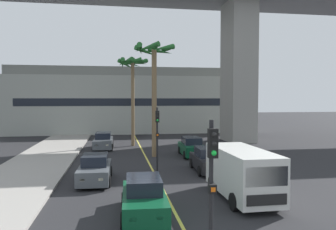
% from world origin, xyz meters
% --- Properties ---
extents(sidewalk_left, '(4.80, 80.00, 0.15)m').
position_xyz_m(sidewalk_left, '(-8.00, 16.00, 0.07)').
color(sidewalk_left, '#9E9991').
rests_on(sidewalk_left, ground).
extents(lane_stripe_center, '(0.14, 56.00, 0.01)m').
position_xyz_m(lane_stripe_center, '(0.00, 24.00, 0.00)').
color(lane_stripe_center, '#DBCC4C').
rests_on(lane_stripe_center, ground).
extents(pier_building_backdrop, '(33.72, 8.04, 9.08)m').
position_xyz_m(pier_building_backdrop, '(0.00, 46.97, 4.48)').
color(pier_building_backdrop, '#ADB2A8').
rests_on(pier_building_backdrop, ground).
extents(car_queue_front, '(1.93, 4.15, 1.56)m').
position_xyz_m(car_queue_front, '(3.54, 19.63, 0.72)').
color(car_queue_front, black).
rests_on(car_queue_front, ground).
extents(car_queue_second, '(1.92, 4.14, 1.56)m').
position_xyz_m(car_queue_second, '(3.84, 25.55, 0.72)').
color(car_queue_second, '#0C4728').
rests_on(car_queue_second, ground).
extents(car_queue_third, '(1.95, 4.16, 1.56)m').
position_xyz_m(car_queue_third, '(-1.31, 11.97, 0.72)').
color(car_queue_third, '#0C4728').
rests_on(car_queue_third, ground).
extents(car_queue_fourth, '(1.91, 4.14, 1.56)m').
position_xyz_m(car_queue_fourth, '(-3.61, 17.93, 0.72)').
color(car_queue_fourth, '#4C5156').
rests_on(car_queue_fourth, ground).
extents(car_queue_fifth, '(1.91, 4.14, 1.56)m').
position_xyz_m(car_queue_fifth, '(-3.60, 30.68, 0.72)').
color(car_queue_fifth, '#4C5156').
rests_on(car_queue_fifth, ground).
extents(delivery_van, '(2.20, 5.27, 2.36)m').
position_xyz_m(delivery_van, '(3.48, 13.56, 1.29)').
color(delivery_van, silver).
rests_on(delivery_van, ground).
extents(traffic_light_median_near, '(0.24, 0.37, 4.20)m').
position_xyz_m(traffic_light_median_near, '(0.06, 7.05, 2.71)').
color(traffic_light_median_near, black).
rests_on(traffic_light_median_near, ground).
extents(traffic_light_median_far, '(0.24, 0.37, 4.20)m').
position_xyz_m(traffic_light_median_far, '(0.28, 20.23, 2.71)').
color(traffic_light_median_far, black).
rests_on(traffic_light_median_far, ground).
extents(palm_tree_near_median, '(3.40, 3.49, 9.29)m').
position_xyz_m(palm_tree_near_median, '(0.72, 25.75, 7.28)').
color(palm_tree_near_median, brown).
rests_on(palm_tree_near_median, ground).
extents(palm_tree_mid_median, '(3.18, 3.16, 8.92)m').
position_xyz_m(palm_tree_mid_median, '(-0.70, 32.31, 7.40)').
color(palm_tree_mid_median, brown).
rests_on(palm_tree_mid_median, ground).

